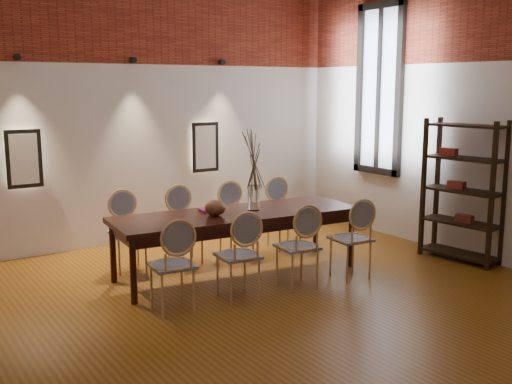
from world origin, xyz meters
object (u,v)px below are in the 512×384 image
chair_near_d (351,239)px  chair_far_d (284,214)px  bowl (215,208)px  dining_table (237,243)px  chair_near_a (172,265)px  chair_near_b (238,255)px  chair_near_c (297,246)px  shelving_rack (463,191)px  book (211,210)px  chair_far_a (128,233)px  chair_far_c (237,220)px  vase (254,198)px  chair_far_b (185,226)px

chair_near_d → chair_far_d: same height
bowl → dining_table: bearing=4.0°
chair_near_a → chair_near_b: size_ratio=1.00×
chair_near_c → chair_far_d: (0.87, 1.42, 0.00)m
dining_table → shelving_rack: (2.69, -1.08, 0.53)m
chair_near_d → book: chair_near_d is taller
chair_far_a → chair_far_c: 1.46m
chair_near_c → book: 1.16m
bowl → shelving_rack: bearing=-19.4°
chair_far_c → vase: (-0.21, -0.73, 0.43)m
chair_near_b → chair_far_b: same height
chair_far_a → vase: vase is taller
vase → dining_table: bearing=174.6°
chair_near_d → vase: (-0.80, 0.83, 0.43)m
chair_far_a → shelving_rack: 4.20m
chair_far_a → chair_far_b: 0.73m
chair_far_d → book: (-1.38, -0.42, 0.30)m
chair_near_c → vase: size_ratio=3.13×
chair_near_d → chair_near_b: bearing=180.0°
chair_far_a → chair_far_c: size_ratio=1.00×
chair_near_b → chair_far_d: same height
chair_near_c → chair_far_b: same height
shelving_rack → chair_far_d: bearing=124.3°
chair_near_b → book: size_ratio=3.62×
chair_near_a → chair_far_d: size_ratio=1.00×
chair_far_c → chair_far_d: bearing=-180.0°
vase → bowl: (-0.53, -0.00, -0.06)m
book → chair_far_a: bearing=142.0°
bowl → shelving_rack: size_ratio=0.13×
dining_table → chair_near_a: bearing=-145.6°
chair_near_a → chair_far_a: same height
chair_far_b → shelving_rack: size_ratio=0.52×
chair_far_a → book: 1.06m
chair_near_c → chair_far_a: same height
dining_table → chair_far_c: (0.43, 0.71, 0.09)m
chair_near_d → chair_far_b: same height
chair_near_c → vase: vase is taller
book → chair_far_b: bearing=97.6°
dining_table → chair_near_a: chair_near_a is taller
chair_far_a → chair_far_b: same height
chair_near_c → chair_far_c: size_ratio=1.00×
chair_far_c → chair_far_d: (0.72, -0.07, 0.00)m
chair_near_b → vase: (0.65, 0.69, 0.43)m
chair_near_b → vase: 1.04m
chair_far_b → book: bearing=103.0°
chair_far_b → chair_far_a: bearing=0.0°
chair_far_c → book: (-0.65, -0.49, 0.30)m
chair_far_a → bowl: (0.71, -0.87, 0.37)m
dining_table → chair_near_a: (-1.16, -0.64, 0.09)m
chair_far_a → chair_far_b: (0.72, -0.07, 0.00)m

